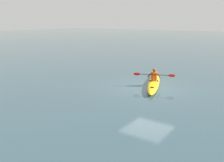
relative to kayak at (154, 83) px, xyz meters
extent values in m
plane|color=#334C56|center=(-0.05, 0.70, -0.15)|extent=(160.00, 160.00, 0.00)
ellipsoid|color=#EAB214|center=(0.00, 0.00, 0.00)|extent=(2.44, 4.83, 0.29)
torus|color=black|center=(0.00, 0.00, 0.12)|extent=(0.72, 0.72, 0.04)
cylinder|color=black|center=(-0.56, 1.38, 0.13)|extent=(0.18, 0.18, 0.02)
cylinder|color=#E04C14|center=(0.01, -0.02, 0.40)|extent=(0.33, 0.33, 0.51)
sphere|color=brown|center=(0.01, -0.02, 0.77)|extent=(0.21, 0.21, 0.21)
cylinder|color=black|center=(-0.07, 0.16, 0.52)|extent=(1.84, 0.77, 0.03)
ellipsoid|color=red|center=(-0.98, -0.21, 0.52)|extent=(0.39, 0.19, 0.17)
ellipsoid|color=red|center=(0.85, 0.53, 0.52)|extent=(0.39, 0.19, 0.17)
cylinder|color=brown|center=(-0.27, -0.05, 0.46)|extent=(0.24, 0.27, 0.34)
cylinder|color=brown|center=(0.23, 0.15, 0.46)|extent=(0.32, 0.16, 0.34)
camera|label=1|loc=(-5.93, 12.73, 3.55)|focal=39.17mm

